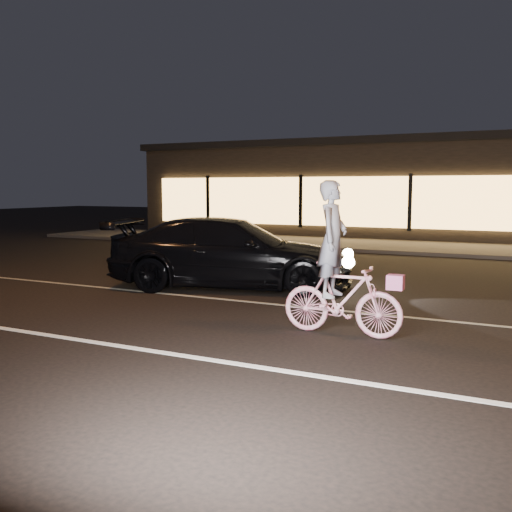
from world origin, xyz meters
The scene contains 7 objects.
ground centered at (0.00, 0.00, 0.00)m, with size 90.00×90.00×0.00m, color black.
lane_stripe_near centered at (0.00, -1.50, 0.00)m, with size 60.00×0.12×0.01m, color silver.
lane_stripe_far centered at (0.00, 2.00, 0.00)m, with size 60.00×0.10×0.01m, color gray.
sidewalk centered at (0.00, 13.00, 0.06)m, with size 30.00×4.00×0.12m, color #383533.
storefront centered at (0.00, 18.97, 2.15)m, with size 25.40×8.42×4.20m.
cyclist centered at (1.79, 0.40, 0.81)m, with size 1.80×0.62×2.26m.
sedan centered at (-1.56, 3.27, 0.76)m, with size 5.61×3.56×1.51m.
Camera 1 is at (4.28, -7.51, 2.15)m, focal length 40.00 mm.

